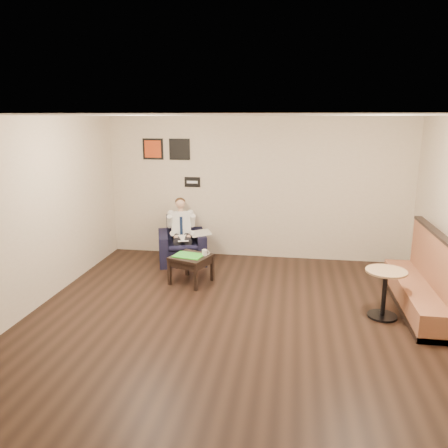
# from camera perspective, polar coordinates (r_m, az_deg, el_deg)

# --- Properties ---
(ground) EXTENTS (6.00, 6.00, 0.00)m
(ground) POSITION_cam_1_polar(r_m,az_deg,el_deg) (6.25, 1.58, -12.60)
(ground) COLOR black
(ground) RESTS_ON ground
(wall_back) EXTENTS (6.00, 0.02, 2.80)m
(wall_back) POSITION_cam_1_polar(r_m,az_deg,el_deg) (8.69, 4.28, 4.65)
(wall_back) COLOR beige
(wall_back) RESTS_ON ground
(wall_front) EXTENTS (6.00, 0.02, 2.80)m
(wall_front) POSITION_cam_1_polar(r_m,az_deg,el_deg) (2.99, -6.15, -13.77)
(wall_front) COLOR beige
(wall_front) RESTS_ON ground
(wall_left) EXTENTS (0.02, 6.00, 2.80)m
(wall_left) POSITION_cam_1_polar(r_m,az_deg,el_deg) (6.82, -24.17, 0.93)
(wall_left) COLOR beige
(wall_left) RESTS_ON ground
(ceiling) EXTENTS (6.00, 6.00, 0.02)m
(ceiling) POSITION_cam_1_polar(r_m,az_deg,el_deg) (5.59, 1.77, 14.03)
(ceiling) COLOR white
(ceiling) RESTS_ON wall_back
(seating_sign) EXTENTS (0.32, 0.02, 0.20)m
(seating_sign) POSITION_cam_1_polar(r_m,az_deg,el_deg) (8.86, -4.16, 5.49)
(seating_sign) COLOR black
(seating_sign) RESTS_ON wall_back
(art_print_left) EXTENTS (0.42, 0.03, 0.42)m
(art_print_left) POSITION_cam_1_polar(r_m,az_deg,el_deg) (9.01, -9.26, 9.64)
(art_print_left) COLOR #B93D16
(art_print_left) RESTS_ON wall_back
(art_print_right) EXTENTS (0.42, 0.03, 0.42)m
(art_print_right) POSITION_cam_1_polar(r_m,az_deg,el_deg) (8.85, -5.83, 9.68)
(art_print_right) COLOR black
(art_print_right) RESTS_ON wall_back
(armchair) EXTENTS (1.13, 1.13, 0.86)m
(armchair) POSITION_cam_1_polar(r_m,az_deg,el_deg) (8.58, -5.53, -2.12)
(armchair) COLOR black
(armchair) RESTS_ON ground
(seated_man) EXTENTS (0.80, 0.98, 1.18)m
(seated_man) POSITION_cam_1_polar(r_m,az_deg,el_deg) (8.43, -5.51, -1.29)
(seated_man) COLOR silver
(seated_man) RESTS_ON armchair
(lap_papers) EXTENTS (0.29, 0.34, 0.01)m
(lap_papers) POSITION_cam_1_polar(r_m,az_deg,el_deg) (8.35, -5.46, -1.86)
(lap_papers) COLOR white
(lap_papers) RESTS_ON seated_man
(newspaper) EXTENTS (0.52, 0.57, 0.01)m
(newspaper) POSITION_cam_1_polar(r_m,az_deg,el_deg) (8.47, -3.08, -1.18)
(newspaper) COLOR silver
(newspaper) RESTS_ON armchair
(side_table) EXTENTS (0.76, 0.76, 0.48)m
(side_table) POSITION_cam_1_polar(r_m,az_deg,el_deg) (7.53, -4.32, -5.91)
(side_table) COLOR black
(side_table) RESTS_ON ground
(green_folder) EXTENTS (0.55, 0.44, 0.01)m
(green_folder) POSITION_cam_1_polar(r_m,az_deg,el_deg) (7.45, -4.65, -4.12)
(green_folder) COLOR green
(green_folder) RESTS_ON side_table
(coffee_mug) EXTENTS (0.11, 0.11, 0.10)m
(coffee_mug) POSITION_cam_1_polar(r_m,az_deg,el_deg) (7.44, -2.56, -3.75)
(coffee_mug) COLOR white
(coffee_mug) RESTS_ON side_table
(smartphone) EXTENTS (0.17, 0.14, 0.01)m
(smartphone) POSITION_cam_1_polar(r_m,az_deg,el_deg) (7.56, -3.29, -3.84)
(smartphone) COLOR black
(smartphone) RESTS_ON side_table
(banquette) EXTENTS (0.53, 2.24, 1.15)m
(banquette) POSITION_cam_1_polar(r_m,az_deg,el_deg) (7.03, 24.16, -5.72)
(banquette) COLOR brown
(banquette) RESTS_ON ground
(cafe_table) EXTENTS (0.59, 0.59, 0.70)m
(cafe_table) POSITION_cam_1_polar(r_m,az_deg,el_deg) (6.63, 20.19, -8.55)
(cafe_table) COLOR tan
(cafe_table) RESTS_ON ground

